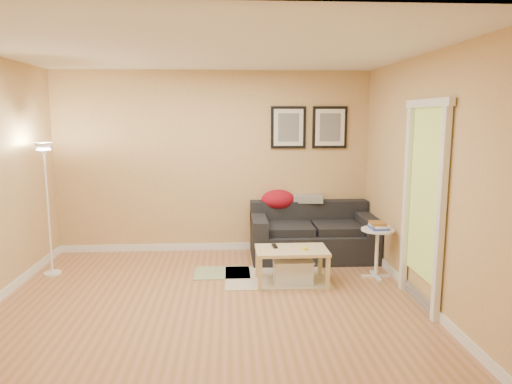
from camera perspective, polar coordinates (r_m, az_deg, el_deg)
floor at (r=5.14m, az=-5.73°, el=-13.25°), size 4.50×4.50×0.00m
ceiling at (r=4.79m, az=-6.25°, el=16.84°), size 4.50×4.50×0.00m
wall_back at (r=6.78m, az=-5.22°, el=3.60°), size 4.50×0.00×4.50m
wall_front at (r=2.83m, az=-7.78°, el=-4.35°), size 4.50×0.00×4.50m
wall_right at (r=5.20m, az=19.62°, el=1.39°), size 0.00×4.00×4.00m
baseboard_back at (r=7.01m, az=-5.08°, el=-6.64°), size 4.50×0.02×0.10m
baseboard_right at (r=5.50m, az=18.81°, el=-11.61°), size 0.02×4.00×0.10m
sofa at (r=6.58m, az=6.91°, el=-4.79°), size 1.70×0.90×0.75m
red_throw at (r=6.75m, az=2.70°, el=-0.93°), size 0.48×0.36×0.28m
plaid_throw at (r=6.82m, az=6.36°, el=-0.80°), size 0.45×0.32×0.10m
framed_print_left at (r=6.78m, az=3.96°, el=7.85°), size 0.50×0.04×0.60m
framed_print_right at (r=6.88m, az=8.97°, el=7.78°), size 0.50×0.04×0.60m
area_rug at (r=5.85m, az=2.47°, el=-10.30°), size 1.25×0.85×0.01m
green_runner at (r=6.01m, az=-4.14°, el=-9.78°), size 0.70×0.50×0.01m
coffee_table at (r=5.61m, az=4.33°, el=-8.98°), size 0.97×0.79×0.42m
remote_control at (r=5.62m, az=2.28°, el=-6.59°), size 0.06×0.16×0.02m
tape_roll at (r=5.51m, az=5.97°, el=-6.89°), size 0.07×0.07×0.03m
storage_bin at (r=5.66m, az=4.50°, el=-9.52°), size 0.47×0.34×0.29m
side_table at (r=5.95m, az=14.48°, el=-7.22°), size 0.40×0.40×0.61m
book_stack at (r=5.88m, az=14.67°, el=-3.95°), size 0.25×0.30×0.08m
floor_lamp at (r=6.30m, az=-23.97°, el=-2.36°), size 0.21×0.21×1.65m
doorway at (r=5.09m, az=19.59°, el=-1.91°), size 0.12×1.01×2.13m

